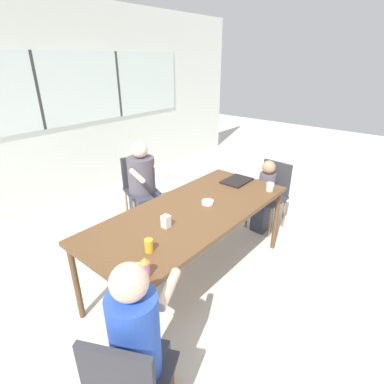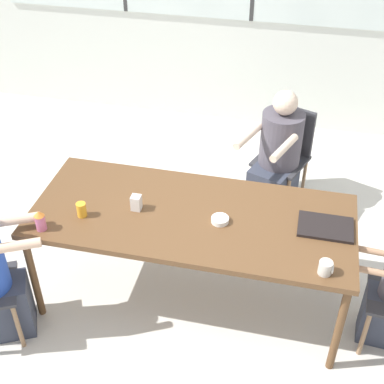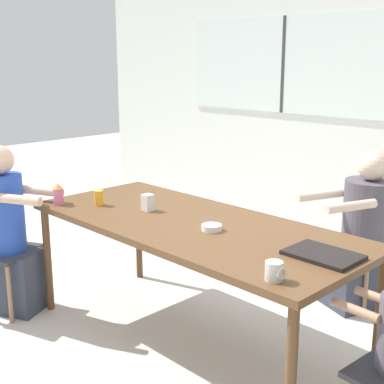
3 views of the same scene
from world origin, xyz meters
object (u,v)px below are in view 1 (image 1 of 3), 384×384
object	(u,v)px
chair_for_woman_green_shirt	(139,183)
person_woman_green_shirt	(143,189)
milk_carton_small	(166,221)
person_man_blue_shirt	(139,352)
coffee_mug	(270,187)
bowl_white_shallow	(208,202)
chair_for_man_blue_shirt	(128,383)
sippy_cup	(145,267)
chair_for_toddler	(272,190)
juice_glass	(149,246)
person_toddler	(264,199)

from	to	relation	value
chair_for_woman_green_shirt	person_woman_green_shirt	world-z (taller)	person_woman_green_shirt
chair_for_woman_green_shirt	milk_carton_small	xyz separation A→B (m)	(-0.89, -1.39, 0.31)
person_man_blue_shirt	milk_carton_small	size ratio (longest dim) A/B	11.08
coffee_mug	bowl_white_shallow	world-z (taller)	coffee_mug
chair_for_man_blue_shirt	milk_carton_small	distance (m)	1.17
bowl_white_shallow	sippy_cup	bearing A→B (deg)	-163.56
person_woman_green_shirt	bowl_white_shallow	size ratio (longest dim) A/B	9.72
chair_for_toddler	juice_glass	bearing A→B (deg)	95.89
person_man_blue_shirt	person_toddler	xyz separation A→B (m)	(2.46, 0.49, -0.10)
juice_glass	milk_carton_small	size ratio (longest dim) A/B	0.94
coffee_mug	milk_carton_small	world-z (taller)	milk_carton_small
chair_for_woman_green_shirt	coffee_mug	distance (m)	1.77
chair_for_man_blue_shirt	person_man_blue_shirt	bearing A→B (deg)	90.00
chair_for_woman_green_shirt	juice_glass	world-z (taller)	juice_glass
person_toddler	milk_carton_small	distance (m)	1.71
chair_for_man_blue_shirt	person_woman_green_shirt	bearing A→B (deg)	109.87
person_man_blue_shirt	person_toddler	bearing A→B (deg)	74.64
sippy_cup	bowl_white_shallow	size ratio (longest dim) A/B	1.26
chair_for_man_blue_shirt	coffee_mug	size ratio (longest dim) A/B	9.89
person_man_blue_shirt	milk_carton_small	xyz separation A→B (m)	(0.80, 0.55, 0.29)
sippy_cup	coffee_mug	bearing A→B (deg)	0.18
person_toddler	coffee_mug	size ratio (longest dim) A/B	10.69
person_man_blue_shirt	person_toddler	size ratio (longest dim) A/B	1.25
person_toddler	juice_glass	xyz separation A→B (m)	(-1.99, -0.08, 0.38)
person_woman_green_shirt	sippy_cup	world-z (taller)	person_woman_green_shirt
person_man_blue_shirt	bowl_white_shallow	bearing A→B (deg)	85.41
sippy_cup	chair_for_toddler	bearing A→B (deg)	6.09
chair_for_woman_green_shirt	person_toddler	distance (m)	1.65
person_woman_green_shirt	milk_carton_small	bearing A→B (deg)	77.07
person_woman_green_shirt	person_man_blue_shirt	distance (m)	2.41
chair_for_man_blue_shirt	juice_glass	xyz separation A→B (m)	(0.62, 0.48, 0.31)
chair_for_woman_green_shirt	milk_carton_small	distance (m)	1.68
sippy_cup	juice_glass	distance (m)	0.27
chair_for_man_blue_shirt	person_woman_green_shirt	size ratio (longest dim) A/B	0.78
person_toddler	person_woman_green_shirt	bearing A→B (deg)	37.02
person_woman_green_shirt	person_man_blue_shirt	world-z (taller)	person_man_blue_shirt
coffee_mug	person_toddler	bearing A→B (deg)	29.76
chair_for_woman_green_shirt	person_toddler	size ratio (longest dim) A/B	0.93
bowl_white_shallow	milk_carton_small	bearing A→B (deg)	179.28
milk_carton_small	chair_for_man_blue_shirt	bearing A→B (deg)	-146.31
juice_glass	chair_for_man_blue_shirt	bearing A→B (deg)	-142.03
person_woman_green_shirt	bowl_white_shallow	bearing A→B (deg)	98.64
chair_for_toddler	bowl_white_shallow	world-z (taller)	chair_for_toddler
milk_carton_small	bowl_white_shallow	bearing A→B (deg)	-0.72
chair_for_toddler	sippy_cup	xyz separation A→B (m)	(-2.34, -0.25, 0.33)
sippy_cup	milk_carton_small	xyz separation A→B (m)	(0.52, 0.32, -0.02)
chair_for_toddler	person_woman_green_shirt	bearing A→B (deg)	41.37
person_man_blue_shirt	person_woman_green_shirt	bearing A→B (deg)	111.17
chair_for_woman_green_shirt	chair_for_toddler	size ratio (longest dim) A/B	1.00
coffee_mug	juice_glass	xyz separation A→B (m)	(-1.54, 0.17, 0.01)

